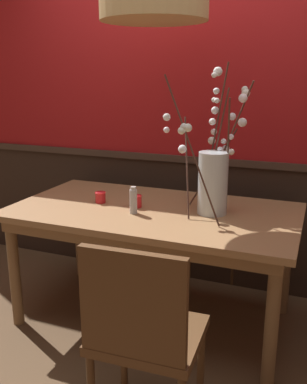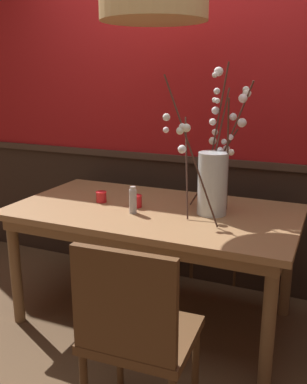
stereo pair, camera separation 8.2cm
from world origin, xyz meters
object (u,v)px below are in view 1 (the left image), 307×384
Objects in this scene: chair_far_side_left at (161,206)px; candle_holder_nearer_center at (136,201)px; dining_table at (154,221)px; condiment_bottle at (133,201)px; chair_far_side_right at (219,210)px; candle_holder_nearer_edge at (100,197)px; chair_near_side_right at (143,331)px; vase_with_blossoms at (213,177)px.

chair_far_side_left is 11.22× the size of candle_holder_nearer_center.
condiment_bottle reaches higher than dining_table.
candle_holder_nearer_edge is (-0.59, -0.90, 0.29)m from chair_far_side_right.
condiment_bottle is (-0.29, -1.02, 0.33)m from chair_far_side_right.
chair_far_side_right is (-0.10, 1.81, -0.02)m from chair_near_side_right.
dining_table is 1.92× the size of chair_far_side_right.
vase_with_blossoms is 0.75m from candle_holder_nearer_edge.
vase_with_blossoms is at bearing -80.46° from chair_far_side_right.
candle_holder_nearer_edge is 0.32m from condiment_bottle.
candle_holder_nearer_center is at bearing -109.98° from chair_far_side_right.
candle_holder_nearer_edge is (-0.73, -0.07, -0.19)m from vase_with_blossoms.
candle_holder_nearer_center reaches higher than dining_table.
candle_holder_nearer_center is 0.48× the size of condiment_bottle.
dining_table is 1.89× the size of chair_near_side_right.
condiment_bottle reaches higher than candle_holder_nearer_center.
dining_table is at bearing 59.51° from condiment_bottle.
chair_near_side_right is 12.78× the size of candle_holder_nearer_edge.
condiment_bottle is at bearing -74.03° from candle_holder_nearer_center.
candle_holder_nearer_edge is at bearing 178.94° from candle_holder_nearer_center.
chair_near_side_right reaches higher than dining_table.
chair_far_side_right is at bearing 73.93° from condiment_bottle.
candle_holder_nearer_edge is at bearing -174.79° from vase_with_blossoms.
dining_table is 0.98m from chair_near_side_right.
candle_holder_nearer_center is (-0.11, -0.01, 0.12)m from dining_table.
chair_near_side_right is 1.06× the size of vase_with_blossoms.
chair_far_side_left is at bearing 107.60° from dining_table.
chair_far_side_right is at bearing 70.02° from candle_holder_nearer_center.
vase_with_blossoms is 5.32× the size of condiment_bottle.
chair_far_side_right is 1.11m from candle_holder_nearer_edge.
chair_near_side_right is at bearing -71.63° from chair_far_side_left.
condiment_bottle reaches higher than candle_holder_nearer_edge.
condiment_bottle is (-0.43, -0.19, -0.14)m from vase_with_blossoms.
condiment_bottle is (-0.39, 0.79, 0.31)m from chair_near_side_right.
dining_table is at bearing -103.69° from chair_far_side_right.
chair_far_side_left is 1.01× the size of vase_with_blossoms.
dining_table is 22.40× the size of candle_holder_nearer_center.
chair_far_side_right is at bearing 2.65° from chair_far_side_left.
chair_far_side_left reaches higher than candle_holder_nearer_edge.
chair_far_side_left is 5.35× the size of condiment_bottle.
candle_holder_nearer_center is at bearing -79.46° from chair_far_side_left.
condiment_bottle is (0.03, -0.12, 0.04)m from candle_holder_nearer_center.
chair_far_side_right is at bearing 56.88° from candle_holder_nearer_edge.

